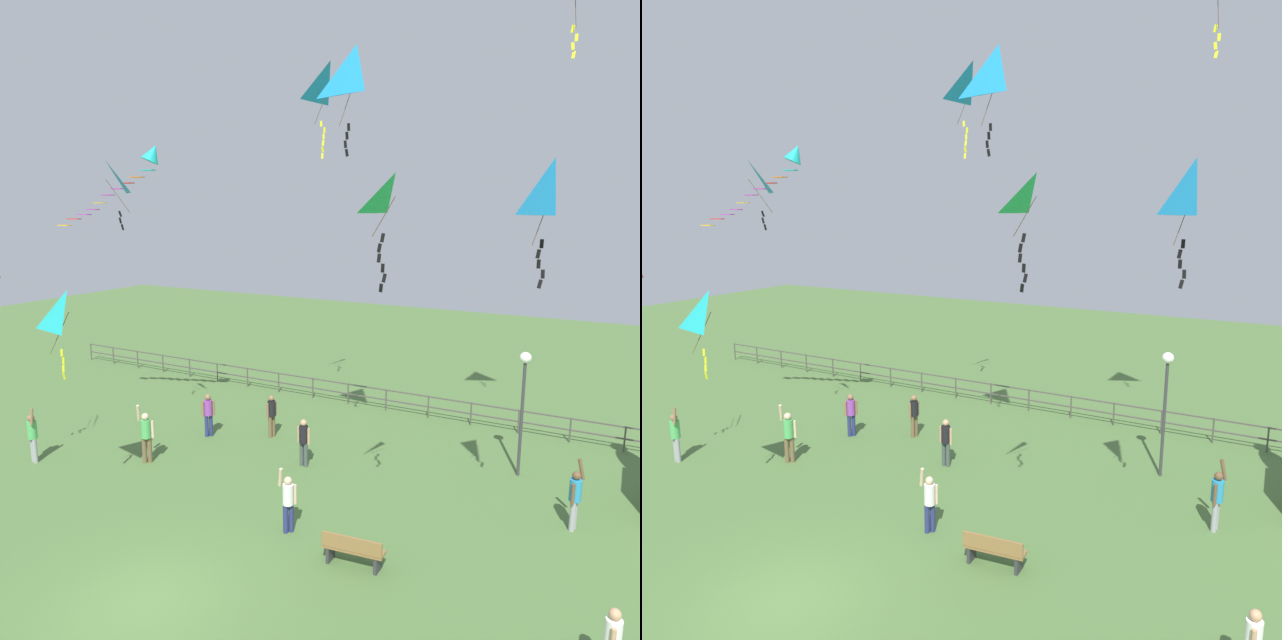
% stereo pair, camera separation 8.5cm
% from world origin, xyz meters
% --- Properties ---
extents(ground_plane, '(80.00, 80.00, 0.00)m').
position_xyz_m(ground_plane, '(0.00, 0.00, 0.00)').
color(ground_plane, '#4C7038').
extents(lamppost, '(0.36, 0.36, 4.09)m').
position_xyz_m(lamppost, '(6.03, 10.30, 3.00)').
color(lamppost, '#38383D').
rests_on(lamppost, ground_plane).
extents(park_bench, '(1.54, 0.57, 0.85)m').
position_xyz_m(park_bench, '(3.44, 3.30, 0.46)').
color(park_bench, olive).
rests_on(park_bench, ground_plane).
extents(person_0, '(0.30, 0.48, 1.63)m').
position_xyz_m(person_0, '(-2.73, 9.26, 0.94)').
color(person_0, brown).
rests_on(person_0, ground_plane).
extents(person_1, '(0.44, 0.41, 1.85)m').
position_xyz_m(person_1, '(1.27, 3.91, 0.93)').
color(person_1, navy).
rests_on(person_1, ground_plane).
extents(person_2, '(0.34, 0.41, 1.64)m').
position_xyz_m(person_2, '(-4.85, 8.19, 0.95)').
color(person_2, navy).
rests_on(person_2, ground_plane).
extents(person_3, '(0.53, 0.41, 2.05)m').
position_xyz_m(person_3, '(-5.20, 5.36, 1.03)').
color(person_3, brown).
rests_on(person_3, ground_plane).
extents(person_5, '(0.49, 0.30, 1.63)m').
position_xyz_m(person_5, '(-0.40, 7.63, 0.93)').
color(person_5, '#3F4C47').
rests_on(person_5, ground_plane).
extents(person_6, '(0.36, 0.51, 1.95)m').
position_xyz_m(person_6, '(7.90, 7.62, 0.98)').
color(person_6, '#99999E').
rests_on(person_6, ground_plane).
extents(person_7, '(0.50, 0.34, 1.97)m').
position_xyz_m(person_7, '(-8.61, 3.57, 0.99)').
color(person_7, '#99999E').
rests_on(person_7, ground_plane).
extents(kite_0, '(1.02, 1.08, 2.20)m').
position_xyz_m(kite_0, '(-6.67, 5.71, 9.34)').
color(kite_0, '#198CD1').
extents(kite_1, '(1.33, 1.15, 2.83)m').
position_xyz_m(kite_1, '(1.77, 6.76, 11.91)').
color(kite_1, '#198CD1').
extents(kite_3, '(1.05, 1.14, 2.77)m').
position_xyz_m(kite_3, '(7.07, 5.42, 8.82)').
color(kite_3, '#198CD1').
extents(kite_5, '(1.14, 1.00, 2.37)m').
position_xyz_m(kite_5, '(-4.61, 2.24, 5.65)').
color(kite_5, '#19B2B2').
extents(kite_6, '(1.13, 1.28, 3.18)m').
position_xyz_m(kite_6, '(-1.10, 10.81, 12.65)').
color(kite_6, '#198CD1').
extents(kite_7, '(0.85, 1.06, 2.51)m').
position_xyz_m(kite_7, '(4.12, 3.70, 8.61)').
color(kite_7, '#1EB759').
extents(streamer_kite, '(5.30, 0.97, 2.81)m').
position_xyz_m(streamer_kite, '(-6.01, 6.80, 10.04)').
color(streamer_kite, '#19B2B2').
extents(waterfront_railing, '(36.02, 0.06, 0.95)m').
position_xyz_m(waterfront_railing, '(-0.25, 14.00, 0.63)').
color(waterfront_railing, '#4C4742').
rests_on(waterfront_railing, ground_plane).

